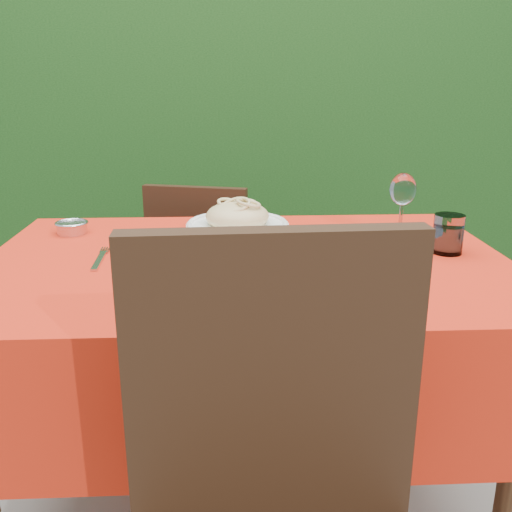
{
  "coord_description": "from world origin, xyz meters",
  "views": [
    {
      "loc": [
        -0.04,
        -1.31,
        1.17
      ],
      "look_at": [
        0.02,
        -0.05,
        0.77
      ],
      "focal_mm": 40.0,
      "sensor_mm": 36.0,
      "label": 1
    }
  ],
  "objects_px": {
    "water_glass": "(448,236)",
    "steel_ramekin": "(72,228)",
    "pizza_plate": "(246,270)",
    "pasta_plate": "(237,221)",
    "fork": "(99,261)",
    "chair_far": "(204,274)",
    "wine_glass": "(403,192)"
  },
  "relations": [
    {
      "from": "water_glass",
      "to": "steel_ramekin",
      "type": "height_order",
      "value": "water_glass"
    },
    {
      "from": "pizza_plate",
      "to": "pasta_plate",
      "type": "height_order",
      "value": "pasta_plate"
    },
    {
      "from": "fork",
      "to": "chair_far",
      "type": "bearing_deg",
      "value": 70.91
    },
    {
      "from": "chair_far",
      "to": "pizza_plate",
      "type": "distance_m",
      "value": 0.93
    },
    {
      "from": "pasta_plate",
      "to": "water_glass",
      "type": "distance_m",
      "value": 0.57
    },
    {
      "from": "pizza_plate",
      "to": "chair_far",
      "type": "bearing_deg",
      "value": 98.44
    },
    {
      "from": "chair_far",
      "to": "wine_glass",
      "type": "relative_size",
      "value": 4.67
    },
    {
      "from": "wine_glass",
      "to": "pasta_plate",
      "type": "bearing_deg",
      "value": 170.7
    },
    {
      "from": "pizza_plate",
      "to": "fork",
      "type": "distance_m",
      "value": 0.38
    },
    {
      "from": "fork",
      "to": "steel_ramekin",
      "type": "xyz_separation_m",
      "value": [
        -0.13,
        0.26,
        0.01
      ]
    },
    {
      "from": "pizza_plate",
      "to": "steel_ramekin",
      "type": "bearing_deg",
      "value": 139.03
    },
    {
      "from": "wine_glass",
      "to": "fork",
      "type": "relative_size",
      "value": 0.89
    },
    {
      "from": "pasta_plate",
      "to": "steel_ramekin",
      "type": "relative_size",
      "value": 3.55
    },
    {
      "from": "wine_glass",
      "to": "fork",
      "type": "xyz_separation_m",
      "value": [
        -0.78,
        -0.2,
        -0.12
      ]
    },
    {
      "from": "chair_far",
      "to": "pasta_plate",
      "type": "distance_m",
      "value": 0.56
    },
    {
      "from": "chair_far",
      "to": "fork",
      "type": "height_order",
      "value": "chair_far"
    },
    {
      "from": "pasta_plate",
      "to": "fork",
      "type": "height_order",
      "value": "pasta_plate"
    },
    {
      "from": "chair_far",
      "to": "pizza_plate",
      "type": "bearing_deg",
      "value": 112.76
    },
    {
      "from": "pasta_plate",
      "to": "wine_glass",
      "type": "distance_m",
      "value": 0.46
    },
    {
      "from": "water_glass",
      "to": "wine_glass",
      "type": "distance_m",
      "value": 0.2
    },
    {
      "from": "pasta_plate",
      "to": "water_glass",
      "type": "xyz_separation_m",
      "value": [
        0.51,
        -0.24,
        0.01
      ]
    },
    {
      "from": "chair_far",
      "to": "wine_glass",
      "type": "xyz_separation_m",
      "value": [
        0.56,
        -0.53,
        0.41
      ]
    },
    {
      "from": "pasta_plate",
      "to": "fork",
      "type": "relative_size",
      "value": 1.49
    },
    {
      "from": "pasta_plate",
      "to": "wine_glass",
      "type": "height_order",
      "value": "wine_glass"
    },
    {
      "from": "steel_ramekin",
      "to": "water_glass",
      "type": "bearing_deg",
      "value": -13.23
    },
    {
      "from": "pasta_plate",
      "to": "water_glass",
      "type": "height_order",
      "value": "water_glass"
    },
    {
      "from": "pizza_plate",
      "to": "wine_glass",
      "type": "height_order",
      "value": "wine_glass"
    },
    {
      "from": "pizza_plate",
      "to": "wine_glass",
      "type": "xyz_separation_m",
      "value": [
        0.43,
        0.35,
        0.1
      ]
    },
    {
      "from": "fork",
      "to": "steel_ramekin",
      "type": "distance_m",
      "value": 0.29
    },
    {
      "from": "chair_far",
      "to": "water_glass",
      "type": "xyz_separation_m",
      "value": [
        0.63,
        -0.69,
        0.33
      ]
    },
    {
      "from": "water_glass",
      "to": "steel_ramekin",
      "type": "relative_size",
      "value": 1.18
    },
    {
      "from": "pasta_plate",
      "to": "fork",
      "type": "distance_m",
      "value": 0.43
    }
  ]
}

